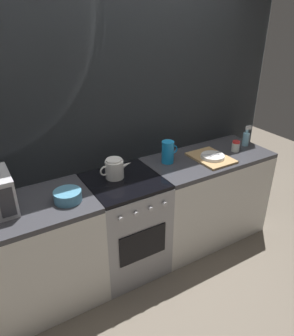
{
  "coord_description": "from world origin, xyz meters",
  "views": [
    {
      "loc": [
        -1.01,
        -2.04,
        2.15
      ],
      "look_at": [
        0.22,
        0.0,
        0.95
      ],
      "focal_mm": 34.17,
      "sensor_mm": 36.0,
      "label": 1
    }
  ],
  "objects": [
    {
      "name": "pitcher",
      "position": [
        0.49,
        0.09,
        1.0
      ],
      "size": [
        0.16,
        0.11,
        0.2
      ],
      "color": "#198CD8",
      "rests_on": "counter_right"
    },
    {
      "name": "dish_pile",
      "position": [
        0.87,
        -0.06,
        0.92
      ],
      "size": [
        0.3,
        0.4,
        0.06
      ],
      "color": "tan",
      "rests_on": "counter_right"
    },
    {
      "name": "ground_plane",
      "position": [
        0.0,
        0.0,
        0.0
      ],
      "size": [
        8.0,
        8.0,
        0.0
      ],
      "primitive_type": "plane",
      "color": "#6B6054"
    },
    {
      "name": "kettle",
      "position": [
        -0.04,
        0.07,
        0.98
      ],
      "size": [
        0.28,
        0.15,
        0.17
      ],
      "color": "white",
      "rests_on": "stove_unit"
    },
    {
      "name": "spray_bottle",
      "position": [
        1.39,
        0.01,
        0.98
      ],
      "size": [
        0.08,
        0.06,
        0.2
      ],
      "color": "#8CCCE5",
      "rests_on": "counter_right"
    },
    {
      "name": "mixing_bowl",
      "position": [
        -0.49,
        -0.07,
        0.94
      ],
      "size": [
        0.2,
        0.2,
        0.08
      ],
      "primitive_type": "cylinder",
      "color": "teal",
      "rests_on": "counter_left"
    },
    {
      "name": "back_wall",
      "position": [
        0.0,
        0.32,
        1.2
      ],
      "size": [
        3.6,
        0.05,
        2.4
      ],
      "color": "gray",
      "rests_on": "ground_plane"
    },
    {
      "name": "counter_left",
      "position": [
        -0.9,
        0.0,
        0.45
      ],
      "size": [
        1.2,
        0.6,
        0.9
      ],
      "color": "silver",
      "rests_on": "ground_plane"
    },
    {
      "name": "counter_right",
      "position": [
        0.9,
        0.0,
        0.45
      ],
      "size": [
        1.2,
        0.6,
        0.9
      ],
      "color": "silver",
      "rests_on": "ground_plane"
    },
    {
      "name": "stove_unit",
      "position": [
        -0.0,
        -0.0,
        0.45
      ],
      "size": [
        0.6,
        0.63,
        0.9
      ],
      "color": "#9E9EA3",
      "rests_on": "ground_plane"
    },
    {
      "name": "spice_jar",
      "position": [
        1.19,
        -0.04,
        0.95
      ],
      "size": [
        0.08,
        0.08,
        0.1
      ],
      "color": "silver",
      "rests_on": "counter_right"
    }
  ]
}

